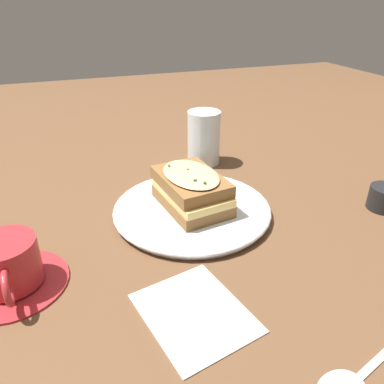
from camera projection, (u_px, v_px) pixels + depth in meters
ground_plane at (199, 207)px, 0.66m from camera, size 2.40×2.40×0.00m
dinner_plate at (192, 209)px, 0.64m from camera, size 0.27×0.27×0.02m
sandwich at (191, 190)px, 0.62m from camera, size 0.15×0.11×0.06m
teacup_with_saucer at (8, 267)px, 0.47m from camera, size 0.14×0.14×0.07m
water_glass at (204, 138)px, 0.81m from camera, size 0.07×0.07×0.12m
napkin at (195, 312)px, 0.44m from camera, size 0.16×0.14×0.00m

